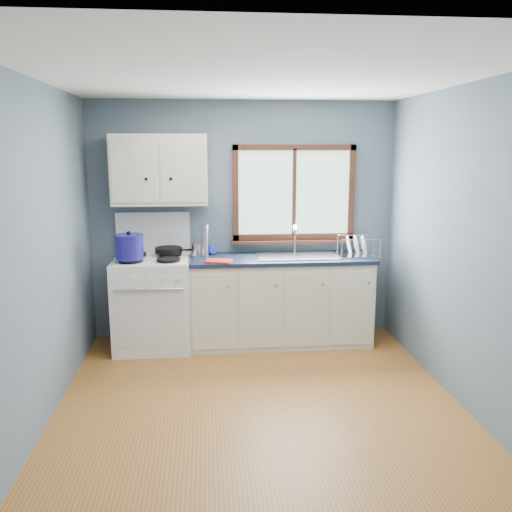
{
  "coord_description": "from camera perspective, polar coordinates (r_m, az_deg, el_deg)",
  "views": [
    {
      "loc": [
        -0.39,
        -3.9,
        2.01
      ],
      "look_at": [
        0.05,
        0.9,
        1.05
      ],
      "focal_mm": 38.0,
      "sensor_mm": 36.0,
      "label": 1
    }
  ],
  "objects": [
    {
      "name": "wall_front",
      "position": [
        2.26,
        5.09,
        -8.47
      ],
      "size": [
        3.2,
        0.02,
        2.5
      ],
      "primitive_type": "cube",
      "color": "slate",
      "rests_on": "ground"
    },
    {
      "name": "wall_left",
      "position": [
        4.16,
        -22.18,
        -0.13
      ],
      "size": [
        0.02,
        3.6,
        2.5
      ],
      "primitive_type": "cube",
      "color": "slate",
      "rests_on": "ground"
    },
    {
      "name": "window",
      "position": [
        5.78,
        4.02,
        5.92
      ],
      "size": [
        1.36,
        0.1,
        1.03
      ],
      "color": "#9EC6A8",
      "rests_on": "wall_back"
    },
    {
      "name": "wall_back",
      "position": [
        5.78,
        -1.32,
        3.7
      ],
      "size": [
        3.2,
        0.02,
        2.5
      ],
      "primitive_type": "cube",
      "color": "slate",
      "rests_on": "ground"
    },
    {
      "name": "thermos",
      "position": [
        5.56,
        -5.43,
        1.63
      ],
      "size": [
        0.1,
        0.1,
        0.33
      ],
      "primitive_type": "cylinder",
      "rotation": [
        0.0,
        0.0,
        0.37
      ],
      "color": "silver",
      "rests_on": "countertop"
    },
    {
      "name": "countertop",
      "position": [
        5.56,
        2.57,
        -0.27
      ],
      "size": [
        1.89,
        0.64,
        0.04
      ],
      "primitive_type": "cube",
      "color": "black",
      "rests_on": "base_cabinets"
    },
    {
      "name": "gas_range",
      "position": [
        5.62,
        -10.79,
        -4.62
      ],
      "size": [
        0.76,
        0.69,
        1.36
      ],
      "color": "white",
      "rests_on": "floor"
    },
    {
      "name": "dish_towel",
      "position": [
        5.3,
        -3.92,
        -0.54
      ],
      "size": [
        0.29,
        0.24,
        0.02
      ],
      "primitive_type": "cube",
      "rotation": [
        0.0,
        0.0,
        -0.26
      ],
      "color": "red",
      "rests_on": "countertop"
    },
    {
      "name": "utensil_crock",
      "position": [
        5.59,
        -6.24,
        0.7
      ],
      "size": [
        0.13,
        0.13,
        0.35
      ],
      "rotation": [
        0.0,
        0.0,
        -0.15
      ],
      "color": "silver",
      "rests_on": "countertop"
    },
    {
      "name": "soap_bottle",
      "position": [
        5.64,
        -4.53,
        1.28
      ],
      "size": [
        0.11,
        0.11,
        0.23
      ],
      "primitive_type": "imported",
      "rotation": [
        0.0,
        0.0,
        0.31
      ],
      "color": "#232EC4",
      "rests_on": "countertop"
    },
    {
      "name": "upper_cabinets",
      "position": [
        5.55,
        -10.11,
        8.92
      ],
      "size": [
        0.95,
        0.35,
        0.7
      ],
      "color": "silver",
      "rests_on": "wall_back"
    },
    {
      "name": "wall_right",
      "position": [
        4.45,
        21.55,
        0.62
      ],
      "size": [
        0.02,
        3.6,
        2.5
      ],
      "primitive_type": "cube",
      "color": "slate",
      "rests_on": "ground"
    },
    {
      "name": "sink",
      "position": [
        5.59,
        4.4,
        -0.65
      ],
      "size": [
        0.84,
        0.46,
        0.44
      ],
      "color": "silver",
      "rests_on": "countertop"
    },
    {
      "name": "skillet",
      "position": [
        5.61,
        -9.15,
        0.61
      ],
      "size": [
        0.41,
        0.28,
        0.06
      ],
      "rotation": [
        0.0,
        0.0,
        0.0
      ],
      "color": "black",
      "rests_on": "gas_range"
    },
    {
      "name": "stockpot",
      "position": [
        5.35,
        -13.2,
        0.97
      ],
      "size": [
        0.36,
        0.36,
        0.27
      ],
      "rotation": [
        0.0,
        0.0,
        0.38
      ],
      "color": "navy",
      "rests_on": "gas_range"
    },
    {
      "name": "ceiling",
      "position": [
        3.95,
        0.5,
        18.51
      ],
      "size": [
        3.2,
        3.6,
        0.02
      ],
      "primitive_type": "cube",
      "color": "white",
      "rests_on": "wall_back"
    },
    {
      "name": "base_cabinets",
      "position": [
        5.68,
        2.53,
        -5.12
      ],
      "size": [
        1.85,
        0.6,
        0.88
      ],
      "color": "silver",
      "rests_on": "floor"
    },
    {
      "name": "floor",
      "position": [
        4.41,
        0.44,
        -15.99
      ],
      "size": [
        3.2,
        3.6,
        0.02
      ],
      "primitive_type": "cube",
      "color": "#A5662B",
      "rests_on": "ground"
    },
    {
      "name": "dish_rack",
      "position": [
        5.69,
        10.61,
        0.58
      ],
      "size": [
        0.43,
        0.34,
        0.21
      ],
      "rotation": [
        0.0,
        0.0,
        -0.09
      ],
      "color": "silver",
      "rests_on": "countertop"
    }
  ]
}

